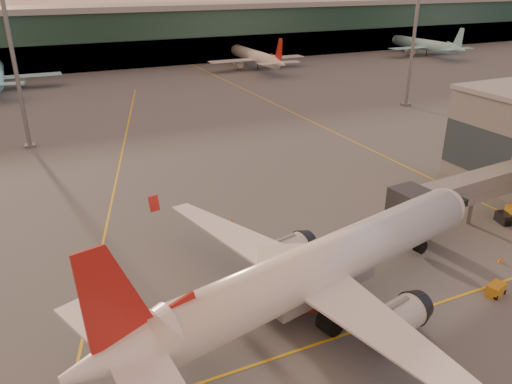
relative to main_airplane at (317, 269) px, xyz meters
name	(u,v)px	position (x,y,z in m)	size (l,w,h in m)	color
ground	(381,379)	(0.15, -8.75, -4.02)	(600.00, 600.00, 0.00)	#4C4F54
taxi_markings	(136,179)	(-7.17, 35.74, -4.01)	(100.12, 173.00, 0.01)	gold
terminal	(85,37)	(0.15, 133.04, 4.74)	(400.00, 20.00, 17.60)	#19382D
mast_west_near	(13,54)	(-19.85, 57.25, 10.84)	(2.40, 2.40, 25.60)	slate
mast_east_near	(414,34)	(55.15, 53.25, 10.84)	(2.40, 2.40, 25.60)	slate
distant_aircraft_row	(16,88)	(-20.85, 109.25, -4.02)	(290.00, 34.00, 13.00)	#94E6F8
main_airplane	(317,269)	(0.00, 0.00, 0.00)	(40.58, 36.92, 12.37)	white
jet_bridge	(481,187)	(25.60, 6.62, 0.18)	(23.37, 5.24, 6.04)	slate
catering_truck	(298,275)	(-0.96, 1.43, -1.10)	(7.21, 5.01, 5.14)	#AC3318
gpu_cart	(496,290)	(15.67, -4.90, -3.50)	(2.05, 1.52, 1.07)	#BF8117
cone_nose	(501,260)	(20.61, -1.21, -3.75)	(0.44, 0.44, 0.56)	orange
cone_tail	(62,377)	(-20.23, 0.70, -3.77)	(0.41, 0.41, 0.52)	orange
cone_wing_left	(231,220)	(-0.16, 18.07, -3.74)	(0.45, 0.45, 0.57)	orange
cone_fwd	(491,292)	(15.29, -4.75, -3.72)	(0.49, 0.49, 0.62)	orange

